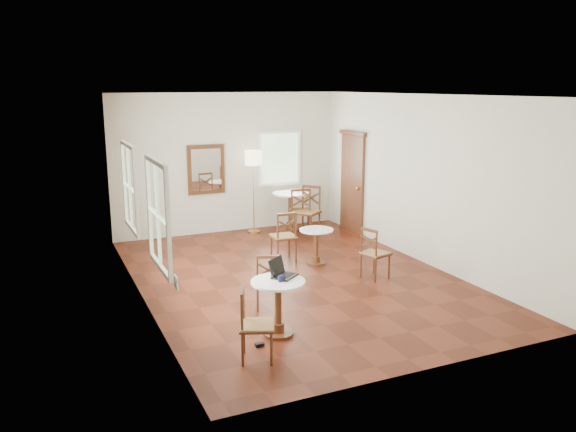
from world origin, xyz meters
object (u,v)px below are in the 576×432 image
object	(u,v)px
cafe_table_back	(291,207)
chair_mid_b	(374,253)
chair_back_b	(308,211)
cafe_table_mid	(316,242)
chair_mid_a	(284,236)
power_adapter	(259,345)
floor_lamp	(253,163)
navy_mug	(281,278)
chair_near_b	(255,325)
water_glass	(273,275)
chair_near_a	(268,281)
chair_back_a	(300,211)
laptop	(281,272)
mouse	(277,275)
cafe_table_near	(278,302)

from	to	relation	value
cafe_table_back	chair_mid_b	xyz separation A→B (m)	(-0.07, -3.53, -0.09)
chair_back_b	cafe_table_mid	bearing A→B (deg)	-58.88
chair_mid_a	power_adapter	size ratio (longest dim) A/B	8.47
chair_mid_b	chair_back_b	size ratio (longest dim) A/B	0.83
chair_mid_a	floor_lamp	bearing A→B (deg)	-93.04
navy_mug	power_adapter	bearing A→B (deg)	-153.92
chair_near_b	water_glass	xyz separation A→B (m)	(0.48, 0.60, 0.36)
cafe_table_back	chair_near_a	xyz separation A→B (m)	(-2.16, -4.03, -0.11)
chair_near_a	floor_lamp	world-z (taller)	floor_lamp
chair_back_a	navy_mug	xyz separation A→B (m)	(-2.45, -4.65, 0.27)
cafe_table_back	chair_mid_a	size ratio (longest dim) A/B	0.91
chair_back_b	laptop	bearing A→B (deg)	-67.35
chair_mid_a	chair_back_a	bearing A→B (deg)	-120.29
cafe_table_mid	navy_mug	world-z (taller)	navy_mug
cafe_table_back	mouse	size ratio (longest dim) A/B	9.89
chair_back_a	water_glass	bearing A→B (deg)	82.08
cafe_table_mid	chair_near_a	size ratio (longest dim) A/B	0.77
navy_mug	laptop	bearing A→B (deg)	65.17
chair_mid_b	water_glass	world-z (taller)	chair_mid_b
cafe_table_near	cafe_table_back	world-z (taller)	cafe_table_back
chair_mid_a	navy_mug	size ratio (longest dim) A/B	9.30
cafe_table_mid	water_glass	world-z (taller)	water_glass
navy_mug	water_glass	bearing A→B (deg)	116.49
laptop	navy_mug	xyz separation A→B (m)	(-0.09, -0.19, -0.02)
chair_near_a	chair_mid_a	xyz separation A→B (m)	(1.12, 2.00, 0.05)
cafe_table_mid	water_glass	size ratio (longest dim) A/B	5.65
chair_back_b	floor_lamp	distance (m)	1.55
chair_back_a	chair_back_b	world-z (taller)	chair_back_b
chair_mid_a	laptop	xyz separation A→B (m)	(-1.24, -2.77, 0.33)
chair_near_b	chair_mid_b	world-z (taller)	same
chair_near_a	chair_back_a	world-z (taller)	chair_back_a
chair_back_b	chair_back_a	bearing A→B (deg)	160.95
chair_near_a	chair_back_b	size ratio (longest dim) A/B	0.78
chair_near_b	chair_back_a	bearing A→B (deg)	-8.12
chair_near_a	chair_mid_b	xyz separation A→B (m)	(2.10, 0.50, 0.02)
chair_mid_a	mouse	world-z (taller)	chair_mid_a
mouse	navy_mug	xyz separation A→B (m)	(-0.04, -0.22, 0.02)
chair_mid_b	chair_back_b	bearing A→B (deg)	-19.63
chair_mid_a	cafe_table_near	bearing A→B (deg)	68.28
cafe_table_back	chair_near_a	bearing A→B (deg)	-118.22
navy_mug	chair_near_b	bearing A→B (deg)	-138.00
power_adapter	floor_lamp	bearing A→B (deg)	69.98
cafe_table_back	chair_back_b	size ratio (longest dim) A/B	0.80
chair_near_a	cafe_table_near	bearing A→B (deg)	96.37
cafe_table_mid	chair_back_a	distance (m)	2.20
chair_back_b	chair_near_b	bearing A→B (deg)	-69.39
chair_mid_a	mouse	size ratio (longest dim) A/B	10.87
chair_near_b	water_glass	world-z (taller)	chair_near_b
chair_near_a	chair_mid_a	bearing A→B (deg)	-98.60
cafe_table_back	chair_near_b	world-z (taller)	chair_near_b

